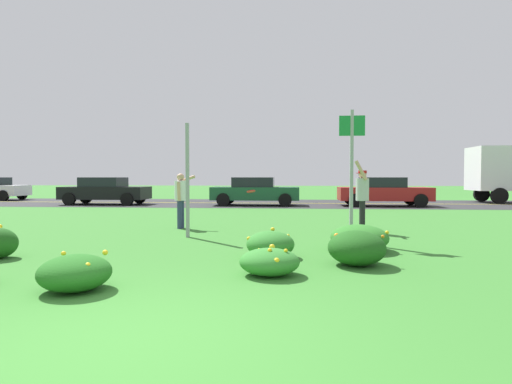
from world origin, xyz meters
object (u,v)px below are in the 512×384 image
Objects in this scene: car_dark_green_center_right at (255,191)px; sign_post_by_roadside at (352,163)px; sign_post_near_path at (188,180)px; person_catcher_red_cap_gray_shirt at (362,194)px; frisbee_red at (251,191)px; car_black_center_left at (105,191)px; person_thrower_white_shirt at (181,196)px; car_red_rightmost at (383,191)px.

sign_post_by_roadside is at bearing -75.22° from car_dark_green_center_right.
sign_post_near_path is 3.89m from sign_post_by_roadside.
sign_post_near_path reaches higher than person_catcher_red_cap_gray_shirt.
sign_post_near_path is 1.45× the size of person_catcher_red_cap_gray_shirt.
sign_post_by_roadside is at bearing -106.17° from person_catcher_red_cap_gray_shirt.
car_black_center_left reaches higher than frisbee_red.
person_catcher_red_cap_gray_shirt is (4.37, 1.30, -0.38)m from sign_post_near_path.
person_thrower_white_shirt is at bearing 153.19° from sign_post_by_roadside.
sign_post_near_path is 1.87m from person_thrower_white_shirt.
sign_post_near_path reaches higher than frisbee_red.
person_catcher_red_cap_gray_shirt reaches higher than car_red_rightmost.
car_dark_green_center_right is at bearing 104.78° from sign_post_by_roadside.
person_catcher_red_cap_gray_shirt is 0.42× the size of car_dark_green_center_right.
frisbee_red is at bearing 140.37° from sign_post_by_roadside.
person_thrower_white_shirt is 5.01m from person_catcher_red_cap_gray_shirt.
frisbee_red is at bearing 46.32° from sign_post_near_path.
sign_post_near_path is 11.28× the size of frisbee_red.
sign_post_near_path is at bearing 171.84° from sign_post_by_roadside.
sign_post_by_roadside reaches higher than car_dark_green_center_right.
person_thrower_white_shirt is (-0.63, 1.71, -0.44)m from sign_post_near_path.
sign_post_near_path reaches higher than car_black_center_left.
car_red_rightmost is at bearing 60.93° from frisbee_red.
sign_post_by_roadside is 3.23m from frisbee_red.
car_black_center_left is 8.07m from car_dark_green_center_right.
car_red_rightmost is at bearing 75.06° from sign_post_by_roadside.
sign_post_by_roadside is 16.73m from car_black_center_left.
car_red_rightmost is (6.52, 0.00, 0.00)m from car_dark_green_center_right.
sign_post_near_path is 4.57m from person_catcher_red_cap_gray_shirt.
car_black_center_left is at bearing 130.85° from frisbee_red.
car_black_center_left is (-11.85, 10.44, -0.26)m from person_catcher_red_cap_gray_shirt.
car_dark_green_center_right is (-0.81, 10.27, -0.33)m from frisbee_red.
car_black_center_left is 1.00× the size of car_red_rightmost.
person_catcher_red_cap_gray_shirt is 0.42× the size of car_black_center_left.
person_thrower_white_shirt is 12.67m from car_red_rightmost.
sign_post_by_roadside reaches higher than car_black_center_left.
sign_post_by_roadside reaches higher than person_catcher_red_cap_gray_shirt.
person_catcher_red_cap_gray_shirt is 7.77× the size of frisbee_red.
sign_post_near_path is at bearing -133.68° from frisbee_red.
sign_post_by_roadside is 2.07m from person_catcher_red_cap_gray_shirt.
sign_post_by_roadside reaches higher than person_thrower_white_shirt.
sign_post_near_path is 0.61× the size of car_black_center_left.
car_black_center_left and car_red_rightmost have the same top height.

